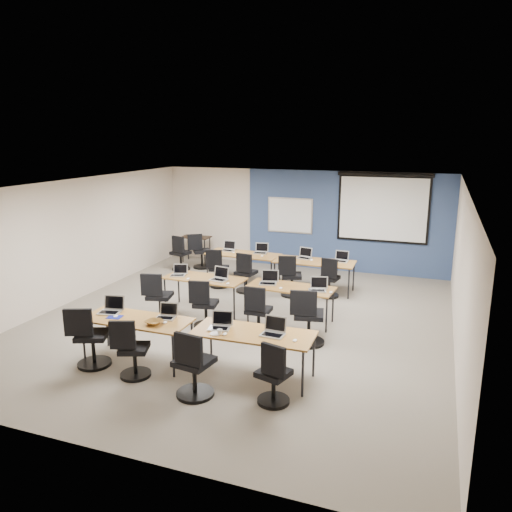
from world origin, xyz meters
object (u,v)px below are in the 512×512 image
at_px(training_table_back_left, 243,255).
at_px(laptop_0, 111,308).
at_px(laptop_2, 220,324).
at_px(projector_screen, 383,204).
at_px(training_table_back_right, 314,263).
at_px(task_chair_5, 204,308).
at_px(training_table_front_left, 137,321).
at_px(task_chair_4, 158,301).
at_px(task_chair_9, 246,276).
at_px(laptop_6, 269,280).
at_px(laptop_3, 274,330).
at_px(laptop_5, 220,277).
at_px(task_chair_0, 90,342).
at_px(task_chair_1, 132,353).
at_px(laptop_9, 261,251).
at_px(task_chair_6, 258,315).
at_px(task_chair_8, 218,271).
at_px(training_table_mid_left, 205,280).
at_px(laptop_1, 167,314).
at_px(spare_chair_b, 180,256).
at_px(training_table_mid_right, 291,289).
at_px(spare_chair_a, 200,254).
at_px(whiteboard, 290,215).
at_px(task_chair_10, 291,279).
at_px(laptop_10, 305,256).
at_px(training_table_front_right, 253,335).
at_px(task_chair_7, 308,321).
at_px(laptop_11, 341,259).
at_px(laptop_7, 318,287).
at_px(task_chair_2, 193,370).
at_px(task_chair_11, 329,281).
at_px(utility_table, 196,240).
at_px(task_chair_3, 273,379).
at_px(laptop_4, 179,273).

distance_m(training_table_back_left, laptop_0, 4.72).
bearing_deg(laptop_2, projector_screen, 63.29).
bearing_deg(training_table_back_right, task_chair_5, -116.80).
distance_m(training_table_front_left, laptop_2, 1.45).
bearing_deg(laptop_0, task_chair_4, 81.34).
bearing_deg(task_chair_9, laptop_2, -65.93).
distance_m(projector_screen, laptop_6, 4.54).
bearing_deg(laptop_3, laptop_0, -175.87).
xyz_separation_m(laptop_5, task_chair_5, (0.04, -0.83, -0.39)).
xyz_separation_m(projector_screen, task_chair_0, (-3.72, -7.11, -1.46)).
distance_m(task_chair_1, laptop_9, 5.58).
xyz_separation_m(task_chair_6, task_chair_8, (-1.94, 2.48, -0.00)).
height_order(training_table_mid_left, task_chair_4, task_chair_4).
height_order(task_chair_1, laptop_3, laptop_3).
bearing_deg(laptop_2, laptop_5, 102.16).
height_order(laptop_1, spare_chair_b, spare_chair_b).
xyz_separation_m(training_table_mid_left, laptop_3, (2.30, -2.38, 0.11)).
height_order(task_chair_0, laptop_5, task_chair_0).
xyz_separation_m(training_table_mid_right, spare_chair_a, (-3.52, 3.08, -0.28)).
bearing_deg(whiteboard, training_table_mid_right, -73.26).
bearing_deg(laptop_6, whiteboard, 87.15).
distance_m(training_table_front_left, task_chair_9, 4.04).
bearing_deg(task_chair_10, laptop_3, -94.84).
bearing_deg(laptop_10, laptop_0, -101.38).
height_order(training_table_front_right, task_chair_4, task_chair_4).
bearing_deg(task_chair_7, training_table_mid_right, 109.85).
distance_m(training_table_mid_left, laptop_11, 3.38).
bearing_deg(task_chair_10, laptop_0, -134.02).
distance_m(task_chair_1, task_chair_7, 3.07).
distance_m(laptop_7, spare_chair_a, 5.14).
height_order(training_table_front_left, task_chair_1, task_chair_1).
bearing_deg(laptop_7, task_chair_0, -150.81).
height_order(training_table_front_right, task_chair_2, task_chair_2).
relative_size(task_chair_4, task_chair_6, 1.03).
height_order(training_table_back_right, task_chair_5, task_chair_5).
height_order(training_table_front_right, task_chair_6, task_chair_6).
bearing_deg(laptop_10, laptop_3, -68.40).
bearing_deg(spare_chair_a, task_chair_11, -52.94).
height_order(training_table_back_left, laptop_7, laptop_7).
distance_m(training_table_back_left, task_chair_6, 3.49).
distance_m(task_chair_6, utility_table, 5.78).
bearing_deg(training_table_front_right, utility_table, 122.18).
bearing_deg(task_chair_10, task_chair_3, -93.96).
xyz_separation_m(task_chair_6, task_chair_7, (0.97, -0.09, 0.04)).
relative_size(task_chair_6, laptop_9, 2.98).
height_order(laptop_0, laptop_5, laptop_0).
height_order(task_chair_3, task_chair_5, task_chair_5).
bearing_deg(training_table_front_left, laptop_4, 103.19).
bearing_deg(task_chair_1, task_chair_4, 91.44).
distance_m(task_chair_3, laptop_10, 5.54).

